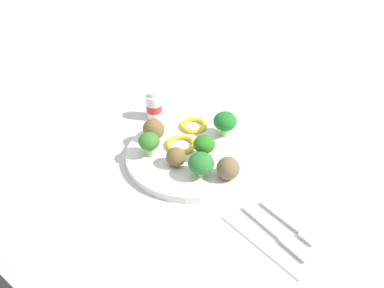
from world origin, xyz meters
TOP-DOWN VIEW (x-y plane):
  - ground_plane at (0.00, 0.00)m, footprint 4.00×4.00m
  - plate at (0.00, 0.00)m, footprint 0.28×0.28m
  - broccoli_floret_mid_right at (-0.05, -0.07)m, footprint 0.04×0.04m
  - broccoli_floret_near_rim at (0.03, 0.01)m, footprint 0.04×0.04m
  - broccoli_floret_far_rim at (0.07, -0.04)m, footprint 0.05×0.05m
  - broccoli_floret_back_right at (-0.00, 0.09)m, footprint 0.05×0.05m
  - meatball_mid_left at (0.01, -0.05)m, footprint 0.04×0.04m
  - meatball_far_rim at (0.11, -0.00)m, footprint 0.04×0.04m
  - meatball_back_right at (-0.09, -0.03)m, footprint 0.05×0.05m
  - pepper_ring_mid_right at (-0.07, 0.06)m, footprint 0.08×0.08m
  - pepper_ring_back_right at (-0.03, -0.01)m, footprint 0.09×0.09m
  - napkin at (0.25, -0.01)m, footprint 0.17×0.12m
  - fork at (0.26, 0.01)m, footprint 0.12×0.02m
  - knife at (0.26, -0.03)m, footprint 0.15×0.02m
  - yogurt_bottle at (-0.18, 0.03)m, footprint 0.04×0.04m

SIDE VIEW (x-z plane):
  - ground_plane at x=0.00m, z-range 0.00..0.00m
  - napkin at x=0.25m, z-range 0.00..0.01m
  - knife at x=0.26m, z-range 0.00..0.01m
  - fork at x=0.26m, z-range 0.00..0.01m
  - plate at x=0.00m, z-range 0.00..0.02m
  - pepper_ring_back_right at x=-0.03m, z-range 0.02..0.03m
  - pepper_ring_mid_right at x=-0.07m, z-range 0.02..0.03m
  - yogurt_bottle at x=-0.18m, z-range 0.00..0.07m
  - meatball_mid_left at x=0.01m, z-range 0.02..0.06m
  - meatball_far_rim at x=0.11m, z-range 0.02..0.06m
  - meatball_back_right at x=-0.09m, z-range 0.02..0.06m
  - broccoli_floret_far_rim at x=0.07m, z-range 0.02..0.07m
  - broccoli_floret_near_rim at x=0.03m, z-range 0.02..0.07m
  - broccoli_floret_mid_right at x=-0.05m, z-range 0.02..0.08m
  - broccoli_floret_back_right at x=0.00m, z-range 0.02..0.08m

